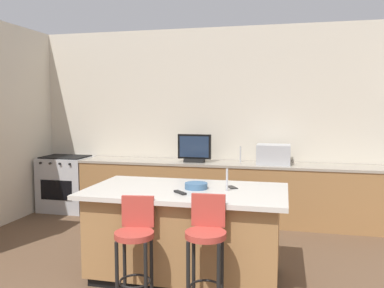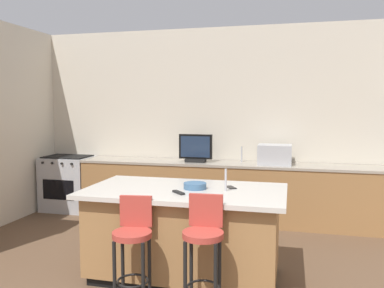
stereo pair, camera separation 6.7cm
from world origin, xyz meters
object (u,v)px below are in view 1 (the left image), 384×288
at_px(kitchen_island, 186,232).
at_px(tv_monitor, 194,149).
at_px(microwave, 273,154).
at_px(cell_phone, 232,187).
at_px(range_oven, 66,183).
at_px(bar_stool_left, 135,242).
at_px(fruit_bowl, 196,186).
at_px(tv_remote, 180,193).
at_px(bar_stool_right, 206,244).

xyz_separation_m(kitchen_island, tv_monitor, (-0.38, 2.03, 0.62)).
xyz_separation_m(microwave, cell_phone, (-0.36, -1.91, -0.12)).
relative_size(range_oven, cell_phone, 6.10).
relative_size(bar_stool_left, fruit_bowl, 4.17).
xyz_separation_m(tv_monitor, tv_remote, (0.37, -2.25, -0.17)).
height_order(fruit_bowl, cell_phone, fruit_bowl).
xyz_separation_m(range_oven, cell_phone, (3.03, -1.91, 0.46)).
bearing_deg(range_oven, bar_stool_left, -50.00).
relative_size(range_oven, tv_monitor, 1.79).
xyz_separation_m(fruit_bowl, tv_remote, (-0.10, -0.25, -0.02)).
height_order(tv_monitor, cell_phone, tv_monitor).
xyz_separation_m(bar_stool_right, cell_phone, (0.10, 0.85, 0.31)).
distance_m(bar_stool_right, cell_phone, 0.91).
bearing_deg(kitchen_island, microwave, 68.93).
bearing_deg(tv_monitor, fruit_bowl, -76.65).
distance_m(range_oven, tv_remote, 3.50).
xyz_separation_m(microwave, fruit_bowl, (-0.70, -2.05, -0.09)).
bearing_deg(tv_monitor, cell_phone, -66.28).
height_order(tv_monitor, bar_stool_right, tv_monitor).
relative_size(tv_monitor, tv_remote, 3.01).
distance_m(bar_stool_right, tv_remote, 0.66).
height_order(bar_stool_right, cell_phone, bar_stool_right).
distance_m(range_oven, bar_stool_right, 4.03).
relative_size(bar_stool_left, cell_phone, 6.36).
bearing_deg(microwave, tv_monitor, -177.48).
bearing_deg(kitchen_island, range_oven, 141.29).
bearing_deg(bar_stool_left, bar_stool_right, -8.78).
height_order(microwave, bar_stool_left, microwave).
xyz_separation_m(range_oven, tv_remote, (2.59, -2.30, 0.47)).
bearing_deg(bar_stool_right, fruit_bowl, 106.33).
height_order(bar_stool_left, tv_remote, bar_stool_left).
relative_size(microwave, cell_phone, 3.20).
distance_m(kitchen_island, bar_stool_right, 0.78).
bearing_deg(bar_stool_left, kitchen_island, 59.13).
bearing_deg(range_oven, kitchen_island, -38.71).
bearing_deg(tv_monitor, bar_stool_right, -75.12).
bearing_deg(range_oven, tv_monitor, -1.31).
relative_size(range_oven, bar_stool_left, 0.96).
distance_m(range_oven, bar_stool_left, 3.59).
xyz_separation_m(bar_stool_left, cell_phone, (0.73, 0.84, 0.35)).
bearing_deg(fruit_bowl, cell_phone, 22.22).
distance_m(range_oven, tv_monitor, 2.31).
distance_m(range_oven, microwave, 3.45).
bearing_deg(bar_stool_right, tv_remote, 124.13).
height_order(kitchen_island, range_oven, same).
relative_size(bar_stool_left, bar_stool_right, 0.95).
bearing_deg(microwave, tv_remote, -109.27).
bearing_deg(kitchen_island, cell_phone, 20.94).
distance_m(kitchen_island, cell_phone, 0.65).
distance_m(kitchen_island, fruit_bowl, 0.49).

